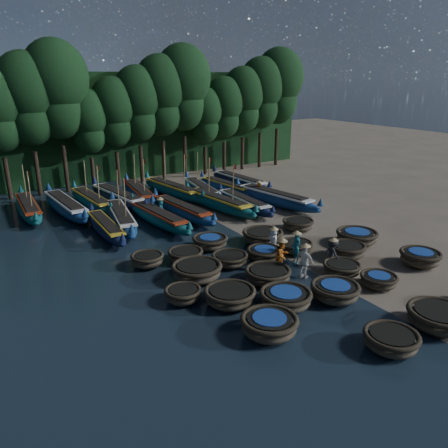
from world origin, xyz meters
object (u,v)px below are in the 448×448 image
fisherman_4 (305,261)px  long_boat_10 (66,206)px  coracle_19 (357,237)px  fisherman_3 (332,252)px  long_boat_15 (201,190)px  long_boat_16 (226,187)px  long_boat_2 (106,227)px  long_boat_13 (139,193)px  coracle_7 (335,291)px  coracle_14 (347,250)px  long_boat_5 (182,210)px  fisherman_2 (282,255)px  long_boat_4 (158,217)px  long_boat_17 (240,181)px  coracle_20 (147,260)px  coracle_10 (183,294)px  coracle_5 (269,325)px  long_boat_11 (91,201)px  long_boat_12 (118,197)px  coracle_8 (379,280)px  coracle_12 (268,275)px  fisherman_5 (161,208)px  long_boat_3 (121,217)px  coracle_15 (197,271)px  fisherman_6 (259,190)px  coracle_13 (342,268)px  coracle_3 (439,317)px  coracle_23 (263,236)px  coracle_2 (391,340)px  coracle_18 (296,246)px  long_boat_9 (28,208)px  coracle_17 (265,253)px  long_boat_8 (275,198)px  coracle_9 (420,257)px  coracle_24 (298,224)px  coracle_16 (230,259)px  coracle_21 (186,255)px  coracle_6 (286,298)px  fisherman_1 (296,246)px  fisherman_0 (274,240)px

fisherman_4 → long_boat_10: bearing=8.5°
coracle_19 → fisherman_3: (-3.66, -1.59, 0.34)m
long_boat_15 → long_boat_16: bearing=7.3°
long_boat_2 → long_boat_13: 8.45m
coracle_7 → long_boat_10: bearing=110.1°
coracle_14 → long_boat_5: long_boat_5 is taller
long_boat_5 → fisherman_2: fisherman_2 is taller
long_boat_4 → long_boat_17: bearing=23.8°
coracle_14 → coracle_20: size_ratio=1.17×
coracle_10 → coracle_5: bearing=-68.4°
long_boat_10 → long_boat_11: bearing=13.4°
coracle_7 → long_boat_12: (-3.18, 20.19, 0.14)m
long_boat_13 → fisherman_3: long_boat_13 is taller
coracle_8 → coracle_12: coracle_12 is taller
long_boat_4 → fisherman_5: (0.69, 1.14, 0.24)m
long_boat_12 → long_boat_4: bearing=-92.2°
long_boat_3 → coracle_8: bearing=-54.1°
coracle_15 → long_boat_15: bearing=60.2°
coracle_10 → fisherman_6: 17.47m
coracle_15 → coracle_20: 3.14m
coracle_13 → long_boat_13: (-3.47, 19.12, 0.19)m
long_boat_10 → long_boat_17: size_ratio=1.06×
coracle_3 → coracle_23: size_ratio=0.96×
coracle_2 → coracle_5: (-3.26, 3.12, 0.06)m
coracle_13 → coracle_3: bearing=-93.9°
coracle_7 → coracle_10: (-5.92, 3.47, -0.07)m
coracle_18 → coracle_19: 4.10m
coracle_2 → long_boat_9: 26.20m
coracle_17 → long_boat_10: long_boat_10 is taller
long_boat_8 → long_boat_9: long_boat_9 is taller
long_boat_15 → coracle_7: bearing=-91.9°
coracle_23 → fisherman_6: size_ratio=1.69×
coracle_9 → coracle_24: bearing=102.6°
coracle_18 → long_boat_4: 9.91m
coracle_24 → long_boat_11: long_boat_11 is taller
coracle_2 → coracle_16: coracle_2 is taller
coracle_21 → long_boat_3: bearing=96.8°
coracle_6 → fisherman_2: 3.79m
long_boat_16 → coracle_8: bearing=-105.9°
coracle_20 → fisherman_3: bearing=-31.9°
coracle_18 → long_boat_9: bearing=127.1°
coracle_15 → fisherman_6: bearing=42.1°
coracle_8 → long_boat_9: (-12.41, 21.07, 0.20)m
coracle_16 → long_boat_15: 14.47m
coracle_19 → fisherman_2: 6.29m
coracle_13 → long_boat_4: size_ratio=0.29×
long_boat_12 → fisherman_1: fisherman_1 is taller
coracle_2 → fisherman_0: fisherman_0 is taller
coracle_3 → long_boat_12: bearing=101.8°
coracle_17 → coracle_14: bearing=-27.8°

